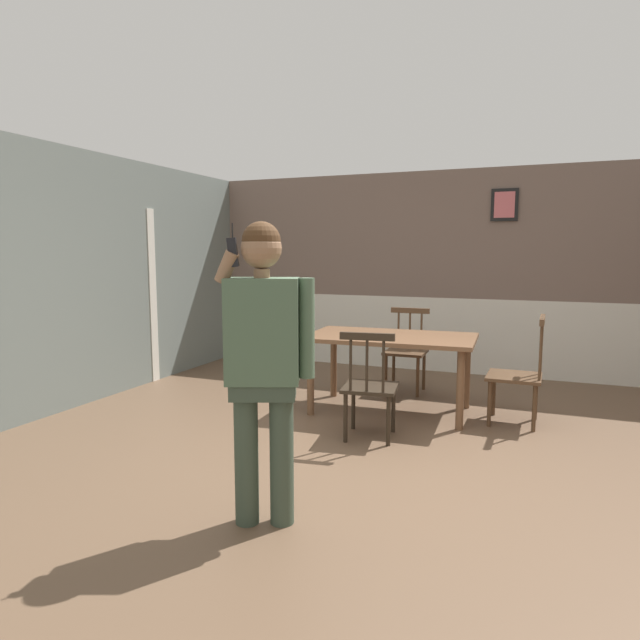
{
  "coord_description": "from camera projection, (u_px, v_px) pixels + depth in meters",
  "views": [
    {
      "loc": [
        1.05,
        -3.81,
        1.59
      ],
      "look_at": [
        -0.35,
        -0.31,
        1.12
      ],
      "focal_mm": 31.03,
      "sensor_mm": 36.0,
      "label": 1
    }
  ],
  "objects": [
    {
      "name": "dining_table",
      "position": [
        391.0,
        345.0,
        5.46
      ],
      "size": [
        1.66,
        1.01,
        0.77
      ],
      "rotation": [
        0.0,
        0.0,
        0.05
      ],
      "color": "brown",
      "rests_on": "ground_plane"
    },
    {
      "name": "chair_by_doorway",
      "position": [
        406.0,
        350.0,
        6.28
      ],
      "size": [
        0.45,
        0.45,
        0.94
      ],
      "rotation": [
        0.0,
        0.0,
        3.15
      ],
      "color": "#513823",
      "rests_on": "ground_plane"
    },
    {
      "name": "person_figure",
      "position": [
        264.0,
        352.0,
        3.14
      ],
      "size": [
        0.53,
        0.36,
        1.76
      ],
      "rotation": [
        0.0,
        0.0,
        3.52
      ],
      "color": "#3A493A",
      "rests_on": "ground_plane"
    },
    {
      "name": "ground_plane",
      "position": [
        379.0,
        467.0,
        4.1
      ],
      "size": [
        7.82,
        7.82,
        0.0
      ],
      "primitive_type": "plane",
      "color": "brown"
    },
    {
      "name": "chair_near_window",
      "position": [
        370.0,
        386.0,
        4.68
      ],
      "size": [
        0.51,
        0.51,
        0.94
      ],
      "rotation": [
        0.0,
        0.0,
        0.14
      ],
      "color": "#2D2319",
      "rests_on": "ground_plane"
    },
    {
      "name": "chair_at_table_head",
      "position": [
        519.0,
        373.0,
        5.09
      ],
      "size": [
        0.49,
        0.49,
        1.01
      ],
      "rotation": [
        0.0,
        0.0,
        1.55
      ],
      "color": "#513823",
      "rests_on": "ground_plane"
    },
    {
      "name": "room_left_partition",
      "position": [
        33.0,
        281.0,
        5.2
      ],
      "size": [
        0.13,
        7.11,
        2.63
      ],
      "color": "slate",
      "rests_on": "ground_plane"
    },
    {
      "name": "room_back_partition",
      "position": [
        455.0,
        276.0,
        7.21
      ],
      "size": [
        6.79,
        0.17,
        2.63
      ],
      "color": "#756056",
      "rests_on": "ground_plane"
    }
  ]
}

